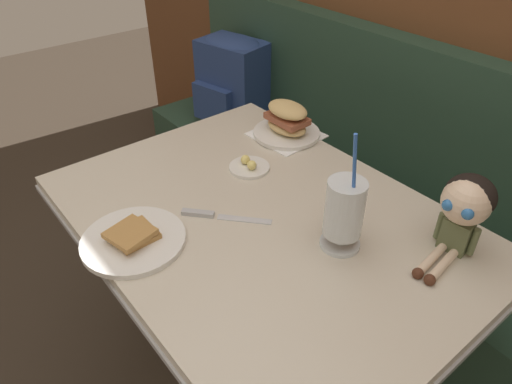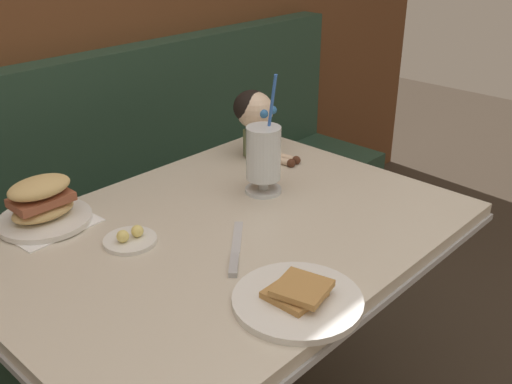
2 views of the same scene
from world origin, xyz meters
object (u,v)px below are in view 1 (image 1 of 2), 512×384
Objects in this scene: backpack at (232,79)px; butter_knife at (211,215)px; seated_doll at (466,205)px; milkshake_glass at (344,211)px; toast_plate at (133,239)px; sandwich_plate at (287,123)px; butter_saucer at (249,166)px.

butter_knife is at bearing -39.24° from backpack.
butter_knife is at bearing -140.86° from seated_doll.
seated_doll is (0.18, 0.20, 0.03)m from milkshake_glass.
toast_plate is at bearing -130.57° from seated_doll.
sandwich_plate is 0.24m from butter_saucer.
sandwich_plate is at bearing 151.39° from milkshake_glass.
milkshake_glass is at bearing -131.83° from seated_doll.
milkshake_glass is 0.41m from butter_saucer.
butter_saucer is at bearing 101.09° from toast_plate.
sandwich_plate is at bearing 114.24° from butter_knife.
backpack is at bearing 132.55° from toast_plate.
seated_doll reaches higher than butter_saucer.
butter_saucer is 0.30× the size of backpack.
butter_knife is 0.84× the size of seated_doll.
backpack is (-1.15, 0.53, -0.18)m from milkshake_glass.
sandwich_plate is at bearing 110.50° from butter_saucer.
butter_saucer is 0.53× the size of seated_doll.
butter_saucer is (0.08, -0.22, -0.04)m from sandwich_plate.
seated_doll is (0.57, 0.16, 0.12)m from butter_saucer.
milkshake_glass is (0.32, 0.38, 0.09)m from toast_plate.
backpack reaches higher than toast_plate.
butter_knife is at bearing -62.12° from butter_saucer.
butter_saucer is at bearing 174.41° from milkshake_glass.
backpack is (-0.87, 0.71, -0.09)m from butter_knife.
seated_doll is at bearing 49.43° from toast_plate.
seated_doll is (0.66, -0.07, 0.08)m from sandwich_plate.
milkshake_glass is 1.28m from backpack.
butter_saucer is 0.61m from seated_doll.
toast_plate reaches higher than butter_knife.
seated_doll is at bearing 39.14° from butter_knife.
butter_saucer is at bearing -164.67° from seated_doll.
toast_plate is 0.20m from butter_knife.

